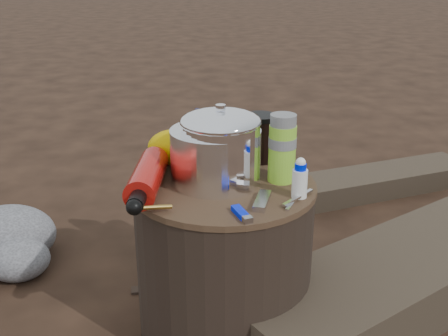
{
  "coord_description": "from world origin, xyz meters",
  "views": [
    {
      "loc": [
        -0.01,
        -1.3,
        0.99
      ],
      "look_at": [
        0.0,
        0.0,
        0.48
      ],
      "focal_mm": 43.8,
      "sensor_mm": 36.0,
      "label": 1
    }
  ],
  "objects_px": {
    "travel_mug": "(260,138)",
    "thermos": "(282,149)",
    "stump": "(224,257)",
    "fuel_bottle": "(147,177)",
    "camping_pot": "(221,147)"
  },
  "relations": [
    {
      "from": "fuel_bottle",
      "to": "stump",
      "type": "bearing_deg",
      "value": 16.14
    },
    {
      "from": "stump",
      "to": "travel_mug",
      "type": "bearing_deg",
      "value": 59.01
    },
    {
      "from": "travel_mug",
      "to": "thermos",
      "type": "bearing_deg",
      "value": -73.08
    },
    {
      "from": "stump",
      "to": "travel_mug",
      "type": "xyz_separation_m",
      "value": [
        0.1,
        0.17,
        0.28
      ]
    },
    {
      "from": "camping_pot",
      "to": "fuel_bottle",
      "type": "relative_size",
      "value": 0.64
    },
    {
      "from": "fuel_bottle",
      "to": "thermos",
      "type": "xyz_separation_m",
      "value": [
        0.34,
        0.07,
        0.05
      ]
    },
    {
      "from": "stump",
      "to": "fuel_bottle",
      "type": "relative_size",
      "value": 1.51
    },
    {
      "from": "camping_pot",
      "to": "travel_mug",
      "type": "relative_size",
      "value": 1.5
    },
    {
      "from": "thermos",
      "to": "camping_pot",
      "type": "bearing_deg",
      "value": -172.6
    },
    {
      "from": "stump",
      "to": "thermos",
      "type": "relative_size",
      "value": 2.68
    },
    {
      "from": "camping_pot",
      "to": "travel_mug",
      "type": "xyz_separation_m",
      "value": [
        0.11,
        0.17,
        -0.03
      ]
    },
    {
      "from": "fuel_bottle",
      "to": "camping_pot",
      "type": "bearing_deg",
      "value": 16.8
    },
    {
      "from": "stump",
      "to": "camping_pot",
      "type": "height_order",
      "value": "camping_pot"
    },
    {
      "from": "stump",
      "to": "thermos",
      "type": "distance_m",
      "value": 0.34
    },
    {
      "from": "stump",
      "to": "fuel_bottle",
      "type": "xyz_separation_m",
      "value": [
        -0.19,
        -0.05,
        0.26
      ]
    }
  ]
}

